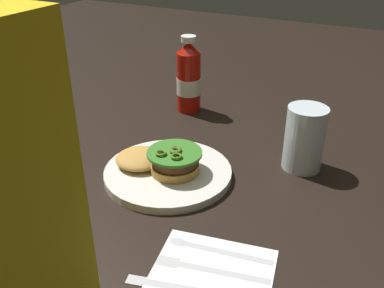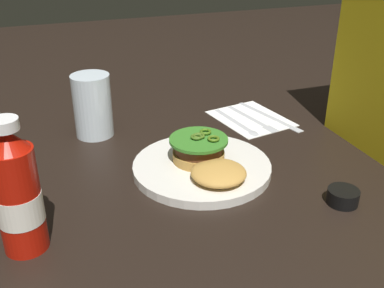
{
  "view_description": "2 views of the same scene",
  "coord_description": "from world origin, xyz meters",
  "px_view_note": "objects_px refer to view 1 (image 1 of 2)",
  "views": [
    {
      "loc": [
        -0.42,
        0.71,
        0.48
      ],
      "look_at": [
        -0.09,
        0.06,
        0.09
      ],
      "focal_mm": 39.82,
      "sensor_mm": 36.0,
      "label": 1
    },
    {
      "loc": [
        0.69,
        -0.21,
        0.45
      ],
      "look_at": [
        -0.06,
        0.05,
        0.05
      ],
      "focal_mm": 43.35,
      "sensor_mm": 36.0,
      "label": 2
    }
  ],
  "objects_px": {
    "dinner_plate": "(168,173)",
    "spoon_utensil": "(203,246)",
    "fork_utensil": "(201,267)",
    "water_glass": "(305,138)",
    "condiment_cup": "(35,194)",
    "ketchup_bottle": "(189,79)",
    "butter_knife": "(187,287)",
    "napkin": "(213,271)",
    "burger_sandwich": "(161,160)"
  },
  "relations": [
    {
      "from": "dinner_plate",
      "to": "burger_sandwich",
      "type": "bearing_deg",
      "value": 10.05
    },
    {
      "from": "dinner_plate",
      "to": "condiment_cup",
      "type": "relative_size",
      "value": 4.9
    },
    {
      "from": "dinner_plate",
      "to": "water_glass",
      "type": "relative_size",
      "value": 1.91
    },
    {
      "from": "condiment_cup",
      "to": "spoon_utensil",
      "type": "bearing_deg",
      "value": -175.67
    },
    {
      "from": "butter_knife",
      "to": "spoon_utensil",
      "type": "bearing_deg",
      "value": -78.5
    },
    {
      "from": "burger_sandwich",
      "to": "water_glass",
      "type": "height_order",
      "value": "water_glass"
    },
    {
      "from": "spoon_utensil",
      "to": "ketchup_bottle",
      "type": "bearing_deg",
      "value": -59.65
    },
    {
      "from": "ketchup_bottle",
      "to": "spoon_utensil",
      "type": "distance_m",
      "value": 0.57
    },
    {
      "from": "dinner_plate",
      "to": "water_glass",
      "type": "distance_m",
      "value": 0.29
    },
    {
      "from": "ketchup_bottle",
      "to": "fork_utensil",
      "type": "xyz_separation_m",
      "value": [
        -0.3,
        0.53,
        -0.09
      ]
    },
    {
      "from": "dinner_plate",
      "to": "fork_utensil",
      "type": "relative_size",
      "value": 1.48
    },
    {
      "from": "dinner_plate",
      "to": "spoon_utensil",
      "type": "xyz_separation_m",
      "value": [
        -0.16,
        0.16,
        -0.0
      ]
    },
    {
      "from": "condiment_cup",
      "to": "fork_utensil",
      "type": "bearing_deg",
      "value": 177.35
    },
    {
      "from": "napkin",
      "to": "fork_utensil",
      "type": "distance_m",
      "value": 0.02
    },
    {
      "from": "napkin",
      "to": "spoon_utensil",
      "type": "height_order",
      "value": "spoon_utensil"
    },
    {
      "from": "spoon_utensil",
      "to": "butter_knife",
      "type": "distance_m",
      "value": 0.09
    },
    {
      "from": "spoon_utensil",
      "to": "butter_knife",
      "type": "relative_size",
      "value": 0.84
    },
    {
      "from": "burger_sandwich",
      "to": "spoon_utensil",
      "type": "xyz_separation_m",
      "value": [
        -0.18,
        0.16,
        -0.03
      ]
    },
    {
      "from": "condiment_cup",
      "to": "spoon_utensil",
      "type": "relative_size",
      "value": 0.3
    },
    {
      "from": "water_glass",
      "to": "fork_utensil",
      "type": "relative_size",
      "value": 0.77
    },
    {
      "from": "burger_sandwich",
      "to": "ketchup_bottle",
      "type": "relative_size",
      "value": 0.9
    },
    {
      "from": "ketchup_bottle",
      "to": "water_glass",
      "type": "height_order",
      "value": "ketchup_bottle"
    },
    {
      "from": "burger_sandwich",
      "to": "condiment_cup",
      "type": "relative_size",
      "value": 3.46
    },
    {
      "from": "condiment_cup",
      "to": "spoon_utensil",
      "type": "xyz_separation_m",
      "value": [
        -0.34,
        -0.03,
        -0.01
      ]
    },
    {
      "from": "condiment_cup",
      "to": "butter_knife",
      "type": "distance_m",
      "value": 0.37
    },
    {
      "from": "condiment_cup",
      "to": "fork_utensil",
      "type": "distance_m",
      "value": 0.36
    },
    {
      "from": "ketchup_bottle",
      "to": "napkin",
      "type": "xyz_separation_m",
      "value": [
        -0.32,
        0.53,
        -0.09
      ]
    },
    {
      "from": "dinner_plate",
      "to": "napkin",
      "type": "bearing_deg",
      "value": 134.52
    },
    {
      "from": "condiment_cup",
      "to": "fork_utensil",
      "type": "xyz_separation_m",
      "value": [
        -0.36,
        0.02,
        -0.01
      ]
    },
    {
      "from": "dinner_plate",
      "to": "fork_utensil",
      "type": "height_order",
      "value": "dinner_plate"
    },
    {
      "from": "dinner_plate",
      "to": "butter_knife",
      "type": "relative_size",
      "value": 1.25
    },
    {
      "from": "napkin",
      "to": "butter_knife",
      "type": "xyz_separation_m",
      "value": [
        0.02,
        0.05,
        0.0
      ]
    },
    {
      "from": "condiment_cup",
      "to": "butter_knife",
      "type": "bearing_deg",
      "value": 170.11
    },
    {
      "from": "napkin",
      "to": "ketchup_bottle",
      "type": "bearing_deg",
      "value": -58.59
    },
    {
      "from": "ketchup_bottle",
      "to": "spoon_utensil",
      "type": "bearing_deg",
      "value": 120.35
    },
    {
      "from": "spoon_utensil",
      "to": "fork_utensil",
      "type": "distance_m",
      "value": 0.05
    },
    {
      "from": "water_glass",
      "to": "condiment_cup",
      "type": "xyz_separation_m",
      "value": [
        0.42,
        0.35,
        -0.06
      ]
    },
    {
      "from": "spoon_utensil",
      "to": "napkin",
      "type": "bearing_deg",
      "value": 132.73
    },
    {
      "from": "spoon_utensil",
      "to": "fork_utensil",
      "type": "relative_size",
      "value": 0.99
    },
    {
      "from": "fork_utensil",
      "to": "water_glass",
      "type": "bearing_deg",
      "value": -98.56
    },
    {
      "from": "water_glass",
      "to": "butter_knife",
      "type": "height_order",
      "value": "water_glass"
    },
    {
      "from": "fork_utensil",
      "to": "ketchup_bottle",
      "type": "bearing_deg",
      "value": -60.23
    },
    {
      "from": "ketchup_bottle",
      "to": "butter_knife",
      "type": "height_order",
      "value": "ketchup_bottle"
    },
    {
      "from": "ketchup_bottle",
      "to": "spoon_utensil",
      "type": "relative_size",
      "value": 1.17
    },
    {
      "from": "water_glass",
      "to": "burger_sandwich",
      "type": "bearing_deg",
      "value": 34.17
    },
    {
      "from": "ketchup_bottle",
      "to": "butter_knife",
      "type": "relative_size",
      "value": 0.98
    },
    {
      "from": "ketchup_bottle",
      "to": "butter_knife",
      "type": "distance_m",
      "value": 0.66
    },
    {
      "from": "burger_sandwich",
      "to": "condiment_cup",
      "type": "xyz_separation_m",
      "value": [
        0.17,
        0.19,
        -0.02
      ]
    },
    {
      "from": "ketchup_bottle",
      "to": "spoon_utensil",
      "type": "xyz_separation_m",
      "value": [
        -0.28,
        0.49,
        -0.09
      ]
    },
    {
      "from": "condiment_cup",
      "to": "napkin",
      "type": "height_order",
      "value": "condiment_cup"
    }
  ]
}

